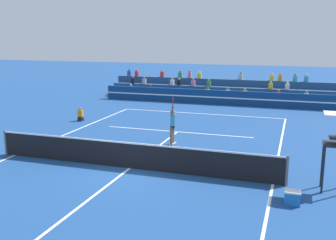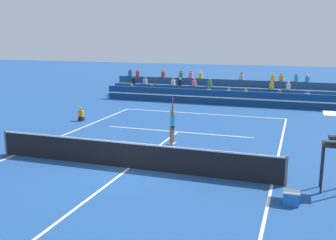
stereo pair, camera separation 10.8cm
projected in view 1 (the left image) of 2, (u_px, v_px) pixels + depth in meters
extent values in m
plane|color=navy|center=(130.00, 168.00, 15.56)|extent=(120.00, 120.00, 0.00)
cube|color=white|center=(201.00, 114.00, 26.60)|extent=(11.00, 0.10, 0.01)
cube|color=white|center=(15.00, 155.00, 17.26)|extent=(0.10, 23.80, 0.01)
cube|color=white|center=(273.00, 184.00, 13.86)|extent=(0.10, 23.80, 0.01)
cube|color=white|center=(177.00, 132.00, 21.52)|extent=(8.25, 0.10, 0.01)
cube|color=white|center=(130.00, 168.00, 15.56)|extent=(0.10, 12.85, 0.01)
cylinder|color=slate|center=(6.00, 142.00, 17.28)|extent=(0.10, 0.10, 1.10)
cylinder|color=slate|center=(287.00, 171.00, 13.61)|extent=(0.10, 0.10, 1.10)
cube|color=black|center=(130.00, 156.00, 15.45)|extent=(11.90, 0.02, 1.00)
cube|color=white|center=(129.00, 143.00, 15.34)|extent=(11.90, 0.04, 0.06)
cube|color=navy|center=(214.00, 97.00, 30.29)|extent=(18.00, 0.24, 1.10)
cube|color=white|center=(213.00, 97.00, 30.17)|extent=(18.00, 0.02, 0.10)
cube|color=navy|center=(217.00, 98.00, 31.53)|extent=(18.75, 0.95, 0.55)
cube|color=yellow|center=(208.00, 92.00, 31.50)|extent=(0.32, 0.22, 0.44)
sphere|color=brown|center=(208.00, 88.00, 31.43)|extent=(0.18, 0.18, 0.18)
cube|color=black|center=(150.00, 89.00, 33.02)|extent=(0.32, 0.22, 0.44)
sphere|color=brown|center=(150.00, 86.00, 32.95)|extent=(0.18, 0.18, 0.18)
cube|color=yellow|center=(245.00, 94.00, 30.59)|extent=(0.32, 0.22, 0.44)
sphere|color=#9E7051|center=(245.00, 89.00, 30.52)|extent=(0.18, 0.18, 0.18)
cube|color=#2D4CA5|center=(131.00, 89.00, 33.57)|extent=(0.32, 0.22, 0.44)
sphere|color=beige|center=(131.00, 85.00, 33.50)|extent=(0.18, 0.18, 0.18)
cube|color=silver|center=(306.00, 96.00, 29.18)|extent=(0.32, 0.22, 0.44)
sphere|color=brown|center=(307.00, 92.00, 29.11)|extent=(0.18, 0.18, 0.18)
cube|color=red|center=(278.00, 95.00, 29.81)|extent=(0.32, 0.22, 0.44)
sphere|color=brown|center=(278.00, 91.00, 29.74)|extent=(0.18, 0.18, 0.18)
cube|color=silver|center=(227.00, 93.00, 31.00)|extent=(0.32, 0.22, 0.44)
sphere|color=brown|center=(227.00, 89.00, 30.94)|extent=(0.18, 0.18, 0.18)
cube|color=navy|center=(219.00, 93.00, 32.35)|extent=(18.75, 0.95, 1.10)
cube|color=black|center=(133.00, 81.00, 34.40)|extent=(0.32, 0.22, 0.44)
sphere|color=brown|center=(133.00, 77.00, 34.33)|extent=(0.18, 0.18, 0.18)
cube|color=silver|center=(287.00, 87.00, 30.39)|extent=(0.32, 0.22, 0.44)
sphere|color=beige|center=(287.00, 83.00, 30.32)|extent=(0.18, 0.18, 0.18)
cube|color=pink|center=(193.00, 83.00, 32.71)|extent=(0.32, 0.22, 0.44)
sphere|color=#9E7051|center=(193.00, 79.00, 32.65)|extent=(0.18, 0.18, 0.18)
cube|color=#338C4C|center=(209.00, 84.00, 32.30)|extent=(0.32, 0.22, 0.44)
sphere|color=#9E7051|center=(209.00, 80.00, 32.24)|extent=(0.18, 0.18, 0.18)
cube|color=black|center=(179.00, 83.00, 33.09)|extent=(0.32, 0.22, 0.44)
sphere|color=beige|center=(179.00, 79.00, 33.02)|extent=(0.18, 0.18, 0.18)
cube|color=silver|center=(172.00, 82.00, 33.28)|extent=(0.32, 0.22, 0.44)
sphere|color=#9E7051|center=(172.00, 79.00, 33.22)|extent=(0.18, 0.18, 0.18)
cube|color=#B2B2B7|center=(144.00, 81.00, 34.07)|extent=(0.32, 0.22, 0.44)
sphere|color=brown|center=(144.00, 78.00, 34.01)|extent=(0.18, 0.18, 0.18)
cube|color=yellow|center=(271.00, 86.00, 30.78)|extent=(0.32, 0.22, 0.44)
sphere|color=tan|center=(271.00, 82.00, 30.71)|extent=(0.18, 0.18, 0.18)
cube|color=navy|center=(222.00, 88.00, 33.18)|extent=(18.75, 0.95, 1.65)
cube|color=orange|center=(280.00, 78.00, 31.34)|extent=(0.32, 0.22, 0.44)
sphere|color=#9E7051|center=(280.00, 74.00, 31.28)|extent=(0.18, 0.18, 0.18)
cube|color=#338C4C|center=(180.00, 75.00, 33.92)|extent=(0.32, 0.22, 0.44)
sphere|color=brown|center=(180.00, 71.00, 33.85)|extent=(0.18, 0.18, 0.18)
cube|color=yellow|center=(199.00, 76.00, 33.39)|extent=(0.32, 0.22, 0.44)
sphere|color=beige|center=(200.00, 72.00, 33.32)|extent=(0.18, 0.18, 0.18)
cube|color=#2D4CA5|center=(129.00, 73.00, 35.40)|extent=(0.32, 0.22, 0.44)
sphere|color=brown|center=(129.00, 70.00, 35.33)|extent=(0.18, 0.18, 0.18)
cube|color=yellow|center=(272.00, 78.00, 31.55)|extent=(0.32, 0.22, 0.44)
sphere|color=tan|center=(272.00, 74.00, 31.48)|extent=(0.18, 0.18, 0.18)
cube|color=red|center=(162.00, 74.00, 34.43)|extent=(0.32, 0.22, 0.44)
sphere|color=#9E7051|center=(162.00, 71.00, 34.36)|extent=(0.18, 0.18, 0.18)
cube|color=teal|center=(295.00, 79.00, 30.99)|extent=(0.32, 0.22, 0.44)
sphere|color=brown|center=(295.00, 75.00, 30.93)|extent=(0.18, 0.18, 0.18)
cube|color=#B2B2B7|center=(241.00, 77.00, 32.32)|extent=(0.32, 0.22, 0.44)
sphere|color=brown|center=(241.00, 73.00, 32.25)|extent=(0.18, 0.18, 0.18)
cube|color=red|center=(137.00, 74.00, 35.17)|extent=(0.32, 0.22, 0.44)
sphere|color=#9E7051|center=(137.00, 70.00, 35.11)|extent=(0.18, 0.18, 0.18)
cube|color=pink|center=(190.00, 75.00, 33.66)|extent=(0.32, 0.22, 0.44)
sphere|color=brown|center=(190.00, 72.00, 33.59)|extent=(0.18, 0.18, 0.18)
cube|color=teal|center=(306.00, 79.00, 30.74)|extent=(0.32, 0.22, 0.44)
sphere|color=beige|center=(306.00, 75.00, 30.67)|extent=(0.18, 0.18, 0.18)
cylinder|color=black|center=(323.00, 170.00, 12.91)|extent=(0.07, 0.07, 1.60)
cylinder|color=black|center=(322.00, 164.00, 13.50)|extent=(0.07, 0.07, 1.60)
cube|color=black|center=(334.00, 144.00, 12.94)|extent=(0.68, 0.76, 0.06)
cube|color=black|center=(336.00, 138.00, 12.88)|extent=(0.44, 0.48, 0.06)
cube|color=white|center=(336.00, 114.00, 12.73)|extent=(0.76, 0.84, 0.04)
cube|color=black|center=(81.00, 120.00, 24.31)|extent=(0.28, 0.36, 0.12)
cube|color=black|center=(81.00, 118.00, 24.29)|extent=(0.28, 0.24, 0.18)
cube|color=orange|center=(80.00, 113.00, 24.23)|extent=(0.30, 0.18, 0.40)
sphere|color=#9E7051|center=(80.00, 109.00, 24.17)|extent=(0.17, 0.17, 0.17)
cylinder|color=brown|center=(173.00, 135.00, 18.96)|extent=(0.14, 0.14, 0.90)
cylinder|color=brown|center=(171.00, 136.00, 18.74)|extent=(0.14, 0.14, 0.90)
cube|color=black|center=(172.00, 126.00, 18.76)|extent=(0.29, 0.37, 0.20)
cube|color=teal|center=(172.00, 120.00, 18.70)|extent=(0.30, 0.40, 0.56)
sphere|color=brown|center=(173.00, 112.00, 18.62)|extent=(0.22, 0.22, 0.22)
cube|color=white|center=(174.00, 143.00, 19.04)|extent=(0.28, 0.20, 0.09)
cube|color=white|center=(172.00, 144.00, 18.83)|extent=(0.28, 0.20, 0.09)
cylinder|color=brown|center=(172.00, 120.00, 18.95)|extent=(0.09, 0.09, 0.56)
cylinder|color=brown|center=(173.00, 111.00, 18.25)|extent=(0.20, 0.36, 0.58)
cylinder|color=black|center=(173.00, 104.00, 18.00)|extent=(0.07, 0.13, 0.21)
torus|color=#B21E1E|center=(173.00, 101.00, 17.89)|extent=(0.16, 0.40, 0.41)
sphere|color=#C6DB33|center=(227.00, 160.00, 16.49)|extent=(0.07, 0.07, 0.07)
cube|color=#1E66B2|center=(292.00, 198.00, 12.16)|extent=(0.48, 0.36, 0.40)
cube|color=white|center=(293.00, 191.00, 12.11)|extent=(0.50, 0.38, 0.05)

